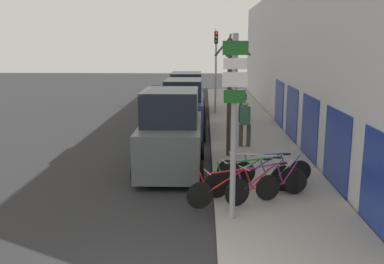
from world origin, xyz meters
name	(u,v)px	position (x,y,z in m)	size (l,w,h in m)	color
ground_plane	(186,141)	(0.00, 11.20, 0.00)	(80.00, 80.00, 0.00)	#28282B
sidewalk_curb	(244,126)	(2.60, 14.00, 0.07)	(3.20, 32.00, 0.15)	gray
building_facade	(285,59)	(4.35, 13.91, 3.22)	(0.23, 32.00, 6.50)	#BCBCC1
signpost	(234,121)	(1.36, 3.02, 2.31)	(0.52, 0.14, 3.95)	#939399
bicycle_0	(235,189)	(1.47, 3.83, 0.53)	(2.26, 0.86, 0.88)	black
bicycle_1	(268,184)	(2.30, 4.16, 0.54)	(2.14, 1.18, 0.91)	black
bicycle_2	(251,179)	(1.91, 4.53, 0.55)	(2.36, 0.84, 0.94)	black
bicycle_3	(260,174)	(2.21, 4.95, 0.55)	(2.24, 0.91, 0.95)	black
bicycle_4	(272,170)	(2.60, 5.46, 0.52)	(2.16, 0.44, 0.85)	black
parked_car_0	(171,135)	(-0.28, 7.07, 1.14)	(2.03, 4.27, 2.54)	#51565B
parked_car_1	(184,109)	(-0.16, 12.46, 1.10)	(1.93, 4.53, 2.40)	navy
parked_car_2	(187,95)	(-0.28, 18.25, 1.03)	(2.08, 4.81, 2.30)	black
pedestrian_near	(243,104)	(2.58, 14.57, 1.06)	(0.41, 0.35, 1.57)	#4C3D2D
pedestrian_far	(245,120)	(2.24, 9.71, 1.14)	(0.45, 0.38, 1.71)	#4C3D2D
street_tree	(229,99)	(1.57, 8.37, 2.08)	(1.21, 1.10, 4.06)	#3D2D23
traffic_light	(216,60)	(1.34, 17.44, 3.03)	(0.20, 0.30, 4.50)	#939399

